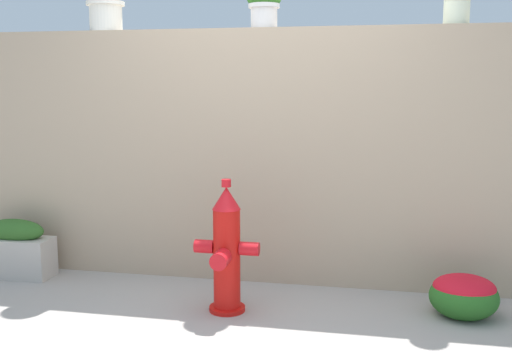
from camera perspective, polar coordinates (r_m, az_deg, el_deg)
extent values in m
plane|color=#9B938C|center=(3.68, -2.85, -15.46)|extent=(24.00, 24.00, 0.00)
cube|color=tan|center=(4.62, 0.92, 1.82)|extent=(5.93, 0.30, 1.91)
cylinder|color=silver|center=(4.98, -14.03, 14.38)|extent=(0.25, 0.25, 0.23)
cylinder|color=silver|center=(4.99, -14.07, 15.50)|extent=(0.30, 0.30, 0.03)
cylinder|color=silver|center=(4.59, 0.77, 14.83)|extent=(0.20, 0.20, 0.18)
cylinder|color=silver|center=(4.60, 0.77, 15.74)|extent=(0.23, 0.23, 0.03)
cylinder|color=beige|center=(4.55, 18.45, 14.67)|extent=(0.18, 0.18, 0.21)
cylinder|color=red|center=(4.14, -2.74, -12.44)|extent=(0.24, 0.24, 0.03)
cylinder|color=red|center=(4.03, -2.78, -8.04)|extent=(0.18, 0.18, 0.69)
cone|color=red|center=(3.93, -2.82, -2.15)|extent=(0.19, 0.19, 0.15)
cylinder|color=red|center=(3.91, -2.83, -0.72)|extent=(0.06, 0.06, 0.05)
cylinder|color=red|center=(4.05, -4.91, -6.69)|extent=(0.13, 0.09, 0.09)
cylinder|color=red|center=(3.97, -0.63, -6.95)|extent=(0.13, 0.09, 0.09)
cylinder|color=red|center=(3.87, -3.37, -7.93)|extent=(0.11, 0.14, 0.11)
ellipsoid|color=#265F1F|center=(4.22, 19.06, -10.82)|extent=(0.44, 0.40, 0.29)
ellipsoid|color=red|center=(4.20, 19.11, -9.98)|extent=(0.40, 0.35, 0.16)
cube|color=#B2A99F|center=(5.15, -21.77, -7.18)|extent=(0.59, 0.24, 0.31)
ellipsoid|color=#2C5A20|center=(5.09, -21.90, -4.84)|extent=(0.50, 0.21, 0.18)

